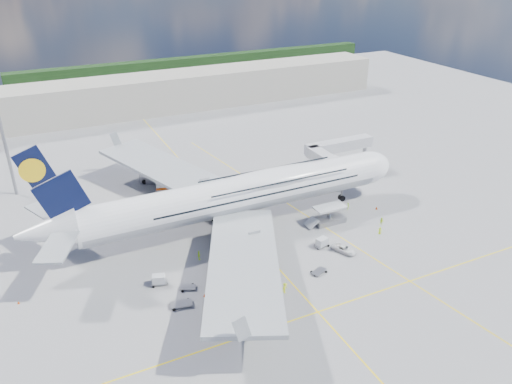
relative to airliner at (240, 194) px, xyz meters
name	(u,v)px	position (x,y,z in m)	size (l,w,h in m)	color
ground	(261,249)	(-0.26, -10.00, -6.87)	(300.00, 300.00, 0.00)	gray
taxi_line_main	(261,249)	(-0.26, -10.00, -6.86)	(0.25, 220.00, 0.01)	yellow
taxi_line_cross	(318,312)	(-0.26, -30.00, -6.86)	(120.00, 0.25, 0.01)	yellow
taxi_line_diag	(299,211)	(13.74, 0.00, -6.86)	(0.25, 100.00, 0.01)	yellow
airliner	(240,194)	(0.00, 0.00, 0.00)	(77.26, 79.15, 23.71)	white
jet_bridge	(334,152)	(29.55, 10.94, -0.02)	(18.80, 12.10, 8.50)	#B7B7BC
cargo_loader	(328,217)	(16.56, -7.11, -5.62)	(8.53, 3.20, 3.67)	silver
light_mast	(4,139)	(-40.26, 35.00, 6.34)	(3.00, 0.70, 25.50)	gray
terminal	(136,96)	(-0.26, 85.00, -0.87)	(180.00, 16.00, 12.00)	#B2AD9E
tree_line	(202,65)	(39.74, 130.00, -2.87)	(160.00, 6.00, 8.00)	#193814
dolly_row_a	(159,280)	(-20.38, -12.46, -5.90)	(3.16, 2.31, 1.79)	gray
dolly_row_b	(188,287)	(-16.48, -15.68, -6.56)	(3.04, 2.41, 0.39)	gray
dolly_row_c	(264,296)	(-6.27, -23.27, -6.50)	(3.33, 1.91, 0.48)	gray
dolly_back	(181,304)	(-18.81, -19.42, -6.48)	(3.71, 2.45, 0.50)	gray
dolly_nose_far	(322,242)	(10.42, -14.32, -5.90)	(3.15, 2.21, 1.81)	gray
dolly_nose_near	(319,271)	(5.40, -21.29, -6.54)	(3.23, 2.55, 0.42)	gray
baggage_tug	(242,253)	(-4.45, -10.98, -6.13)	(2.94, 1.98, 1.68)	white
catering_truck_inner	(172,187)	(-8.41, 18.96, -4.74)	(8.01, 4.45, 4.51)	gray
catering_truck_outer	(156,175)	(-9.81, 27.19, -4.80)	(8.09, 6.29, 4.45)	gray
service_van	(344,249)	(13.18, -17.71, -6.24)	(2.09, 4.53, 1.26)	white
crew_nose	(348,206)	(23.51, -4.20, -6.06)	(0.59, 0.39, 1.61)	#A7EC18
crew_loader	(382,221)	(25.75, -12.66, -6.05)	(0.80, 0.62, 1.64)	#C4F519
crew_wing	(199,255)	(-11.86, -8.46, -5.94)	(1.08, 0.45, 1.85)	#B7F319
crew_van	(380,231)	(23.18, -15.36, -6.10)	(0.75, 0.49, 1.53)	#D1FD1A
crew_tug	(285,288)	(-2.57, -23.59, -5.92)	(1.23, 0.71, 1.91)	#E8FB1A
cone_nose	(376,208)	(29.15, -6.74, -6.58)	(0.48, 0.48, 0.61)	#D8490B
cone_wing_left_inner	(151,201)	(-13.76, 17.45, -6.60)	(0.44, 0.44, 0.56)	#D8490B
cone_wing_left_outer	(151,195)	(-12.89, 20.66, -6.60)	(0.44, 0.44, 0.55)	#D8490B
cone_wing_right_inner	(205,295)	(-14.69, -18.82, -6.62)	(0.41, 0.41, 0.52)	#D8490B
cone_wing_right_outer	(277,326)	(-7.58, -30.43, -6.57)	(0.48, 0.48, 0.62)	#D8490B
cone_tail	(18,302)	(-41.80, -7.71, -6.64)	(0.38, 0.38, 0.48)	#D8490B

